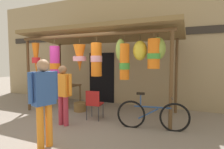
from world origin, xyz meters
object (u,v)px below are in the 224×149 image
object	(u,v)px
flower_heap_on_table	(61,83)
customer_foreground	(63,90)
wicker_basket_by_table	(80,107)
display_table	(63,87)
folding_chair	(94,102)
vendor_in_orange	(44,96)
parked_bicycle	(152,115)

from	to	relation	value
flower_heap_on_table	customer_foreground	xyz separation A→B (m)	(1.49, -1.73, 0.06)
flower_heap_on_table	customer_foreground	distance (m)	2.28
wicker_basket_by_table	customer_foreground	distance (m)	1.55
display_table	folding_chair	xyz separation A→B (m)	(1.95, -1.06, -0.19)
vendor_in_orange	display_table	bearing A→B (deg)	123.11
parked_bicycle	customer_foreground	xyz separation A→B (m)	(-2.18, -0.63, 0.56)
parked_bicycle	customer_foreground	size ratio (longest dim) A/B	1.12
flower_heap_on_table	customer_foreground	world-z (taller)	customer_foreground
display_table	flower_heap_on_table	xyz separation A→B (m)	(-0.06, -0.04, 0.15)
display_table	folding_chair	bearing A→B (deg)	-28.65
wicker_basket_by_table	display_table	bearing A→B (deg)	156.71
customer_foreground	wicker_basket_by_table	bearing A→B (deg)	105.07
flower_heap_on_table	parked_bicycle	world-z (taller)	flower_heap_on_table
display_table	customer_foreground	world-z (taller)	customer_foreground
folding_chair	parked_bicycle	distance (m)	1.67
wicker_basket_by_table	vendor_in_orange	xyz separation A→B (m)	(0.81, -2.44, 0.86)
customer_foreground	folding_chair	bearing A→B (deg)	53.49
display_table	vendor_in_orange	size ratio (longest dim) A/B	0.69
vendor_in_orange	wicker_basket_by_table	bearing A→B (deg)	108.45
flower_heap_on_table	folding_chair	size ratio (longest dim) A/B	0.72
display_table	vendor_in_orange	bearing A→B (deg)	-56.89
display_table	flower_heap_on_table	bearing A→B (deg)	-147.96
folding_chair	parked_bicycle	size ratio (longest dim) A/B	0.48
parked_bicycle	vendor_in_orange	distance (m)	2.55
flower_heap_on_table	wicker_basket_by_table	xyz separation A→B (m)	(1.14, -0.43, -0.71)
customer_foreground	display_table	bearing A→B (deg)	129.03
display_table	parked_bicycle	size ratio (longest dim) A/B	0.67
flower_heap_on_table	customer_foreground	bearing A→B (deg)	-49.25
parked_bicycle	wicker_basket_by_table	bearing A→B (deg)	165.07
parked_bicycle	customer_foreground	distance (m)	2.33
wicker_basket_by_table	parked_bicycle	world-z (taller)	parked_bicycle
wicker_basket_by_table	customer_foreground	world-z (taller)	customer_foreground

